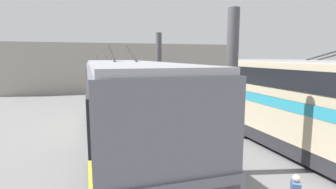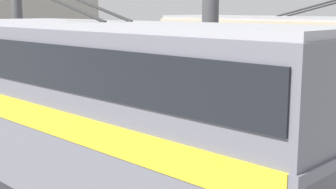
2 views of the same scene
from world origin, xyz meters
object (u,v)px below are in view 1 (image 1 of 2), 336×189
at_px(bus_left_far, 306,103).
at_px(oil_drum, 134,111).
at_px(person_aisle_midway, 170,121).
at_px(bus_right_far, 104,89).
at_px(bus_right_mid, 128,129).

bearing_deg(bus_left_far, oil_drum, 29.32).
height_order(bus_left_far, person_aisle_midway, bus_left_far).
height_order(bus_right_far, person_aisle_midway, bus_right_far).
bearing_deg(bus_left_far, bus_right_mid, 103.02).
height_order(bus_left_far, bus_right_far, bus_left_far).
bearing_deg(person_aisle_midway, bus_right_far, 150.65).
height_order(person_aisle_midway, oil_drum, person_aisle_midway).
bearing_deg(bus_right_mid, bus_left_far, -76.98).
distance_m(bus_right_mid, oil_drum, 14.90).
height_order(bus_right_mid, bus_right_far, bus_right_mid).
xyz_separation_m(bus_right_mid, bus_right_far, (12.44, 0.00, -0.16)).
height_order(bus_right_mid, person_aisle_midway, bus_right_mid).
relative_size(bus_left_far, bus_right_mid, 1.08).
xyz_separation_m(bus_right_far, person_aisle_midway, (-4.15, -4.14, -1.85)).
relative_size(bus_left_far, bus_right_far, 1.11).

